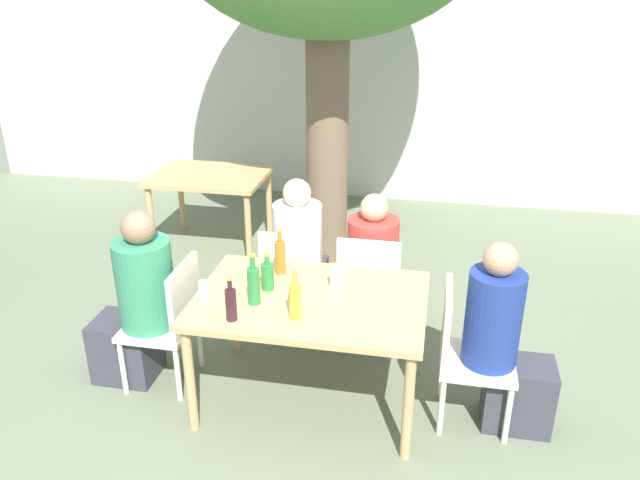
{
  "coord_description": "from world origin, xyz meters",
  "views": [
    {
      "loc": [
        0.7,
        -3.24,
        2.59
      ],
      "look_at": [
        0.0,
        0.3,
        1.0
      ],
      "focal_mm": 35.0,
      "sensor_mm": 36.0,
      "label": 1
    }
  ],
  "objects_px": {
    "patio_chair_3": "(369,284)",
    "patio_chair_0": "(171,318)",
    "person_seated_1": "(504,348)",
    "patio_chair_1": "(463,349)",
    "green_bottle_2": "(268,275)",
    "oil_cruet_4": "(295,300)",
    "dining_table_back": "(210,184)",
    "amber_bottle_1": "(280,256)",
    "person_seated_2": "(300,258)",
    "green_bottle_0": "(254,285)",
    "dining_table_front": "(311,309)",
    "drinking_glass_0": "(204,291)",
    "drinking_glass_1": "(336,278)",
    "wine_bottle_3": "(231,304)",
    "person_seated_3": "(373,268)",
    "patio_chair_2": "(294,277)",
    "person_seated_0": "(137,306)"
  },
  "relations": [
    {
      "from": "wine_bottle_3",
      "to": "drinking_glass_1",
      "type": "xyz_separation_m",
      "value": [
        0.52,
        0.5,
        -0.04
      ]
    },
    {
      "from": "green_bottle_2",
      "to": "oil_cruet_4",
      "type": "distance_m",
      "value": 0.39
    },
    {
      "from": "patio_chair_1",
      "to": "person_seated_0",
      "type": "bearing_deg",
      "value": 90.0
    },
    {
      "from": "drinking_glass_0",
      "to": "person_seated_3",
      "type": "bearing_deg",
      "value": 50.76
    },
    {
      "from": "dining_table_front",
      "to": "drinking_glass_0",
      "type": "bearing_deg",
      "value": -166.1
    },
    {
      "from": "dining_table_front",
      "to": "person_seated_0",
      "type": "bearing_deg",
      "value": -180.0
    },
    {
      "from": "person_seated_2",
      "to": "green_bottle_0",
      "type": "xyz_separation_m",
      "value": [
        -0.03,
        -1.08,
        0.33
      ]
    },
    {
      "from": "person_seated_0",
      "to": "green_bottle_2",
      "type": "xyz_separation_m",
      "value": [
        0.88,
        0.05,
        0.29
      ]
    },
    {
      "from": "patio_chair_1",
      "to": "patio_chair_2",
      "type": "bearing_deg",
      "value": 59.43
    },
    {
      "from": "drinking_glass_0",
      "to": "person_seated_1",
      "type": "bearing_deg",
      "value": 4.92
    },
    {
      "from": "person_seated_0",
      "to": "person_seated_3",
      "type": "bearing_deg",
      "value": 123.43
    },
    {
      "from": "green_bottle_2",
      "to": "drinking_glass_1",
      "type": "relative_size",
      "value": 1.92
    },
    {
      "from": "patio_chair_3",
      "to": "dining_table_front",
      "type": "bearing_deg",
      "value": 68.63
    },
    {
      "from": "dining_table_front",
      "to": "person_seated_3",
      "type": "relative_size",
      "value": 1.24
    },
    {
      "from": "person_seated_0",
      "to": "dining_table_front",
      "type": "bearing_deg",
      "value": 90.0
    },
    {
      "from": "patio_chair_1",
      "to": "person_seated_3",
      "type": "bearing_deg",
      "value": 34.47
    },
    {
      "from": "dining_table_front",
      "to": "green_bottle_0",
      "type": "height_order",
      "value": "green_bottle_0"
    },
    {
      "from": "person_seated_3",
      "to": "patio_chair_0",
      "type": "bearing_deg",
      "value": 38.08
    },
    {
      "from": "person_seated_2",
      "to": "amber_bottle_1",
      "type": "distance_m",
      "value": 0.74
    },
    {
      "from": "oil_cruet_4",
      "to": "patio_chair_3",
      "type": "bearing_deg",
      "value": 71.83
    },
    {
      "from": "patio_chair_0",
      "to": "wine_bottle_3",
      "type": "xyz_separation_m",
      "value": [
        0.55,
        -0.34,
        0.36
      ]
    },
    {
      "from": "dining_table_back",
      "to": "amber_bottle_1",
      "type": "xyz_separation_m",
      "value": [
        1.2,
        -1.9,
        0.22
      ]
    },
    {
      "from": "patio_chair_3",
      "to": "patio_chair_0",
      "type": "bearing_deg",
      "value": 30.57
    },
    {
      "from": "wine_bottle_3",
      "to": "drinking_glass_0",
      "type": "height_order",
      "value": "wine_bottle_3"
    },
    {
      "from": "person_seated_1",
      "to": "patio_chair_1",
      "type": "bearing_deg",
      "value": 90.0
    },
    {
      "from": "patio_chair_3",
      "to": "wine_bottle_3",
      "type": "relative_size",
      "value": 3.3
    },
    {
      "from": "drinking_glass_1",
      "to": "green_bottle_0",
      "type": "bearing_deg",
      "value": -146.29
    },
    {
      "from": "green_bottle_2",
      "to": "patio_chair_2",
      "type": "bearing_deg",
      "value": 89.91
    },
    {
      "from": "dining_table_back",
      "to": "amber_bottle_1",
      "type": "relative_size",
      "value": 3.47
    },
    {
      "from": "amber_bottle_1",
      "to": "drinking_glass_1",
      "type": "height_order",
      "value": "amber_bottle_1"
    },
    {
      "from": "patio_chair_3",
      "to": "person_seated_0",
      "type": "height_order",
      "value": "person_seated_0"
    },
    {
      "from": "patio_chair_0",
      "to": "person_seated_1",
      "type": "height_order",
      "value": "person_seated_1"
    },
    {
      "from": "green_bottle_2",
      "to": "patio_chair_3",
      "type": "bearing_deg",
      "value": 49.75
    },
    {
      "from": "green_bottle_0",
      "to": "patio_chair_0",
      "type": "bearing_deg",
      "value": 167.68
    },
    {
      "from": "person_seated_1",
      "to": "person_seated_2",
      "type": "bearing_deg",
      "value": 56.83
    },
    {
      "from": "green_bottle_2",
      "to": "wine_bottle_3",
      "type": "relative_size",
      "value": 0.91
    },
    {
      "from": "patio_chair_1",
      "to": "oil_cruet_4",
      "type": "bearing_deg",
      "value": 104.25
    },
    {
      "from": "patio_chair_1",
      "to": "green_bottle_0",
      "type": "distance_m",
      "value": 1.31
    },
    {
      "from": "dining_table_back",
      "to": "patio_chair_0",
      "type": "distance_m",
      "value": 2.25
    },
    {
      "from": "dining_table_front",
      "to": "patio_chair_1",
      "type": "relative_size",
      "value": 1.59
    },
    {
      "from": "patio_chair_0",
      "to": "patio_chair_2",
      "type": "relative_size",
      "value": 1.0
    },
    {
      "from": "person_seated_2",
      "to": "green_bottle_2",
      "type": "xyz_separation_m",
      "value": [
        -0.0,
        -0.89,
        0.3
      ]
    },
    {
      "from": "patio_chair_1",
      "to": "amber_bottle_1",
      "type": "distance_m",
      "value": 1.28
    },
    {
      "from": "dining_table_front",
      "to": "wine_bottle_3",
      "type": "relative_size",
      "value": 5.23
    },
    {
      "from": "patio_chair_0",
      "to": "person_seated_1",
      "type": "xyz_separation_m",
      "value": [
        2.1,
        -0.0,
        0.04
      ]
    },
    {
      "from": "person_seated_3",
      "to": "amber_bottle_1",
      "type": "relative_size",
      "value": 3.61
    },
    {
      "from": "patio_chair_1",
      "to": "patio_chair_2",
      "type": "height_order",
      "value": "same"
    },
    {
      "from": "oil_cruet_4",
      "to": "wine_bottle_3",
      "type": "bearing_deg",
      "value": -164.89
    },
    {
      "from": "patio_chair_1",
      "to": "oil_cruet_4",
      "type": "relative_size",
      "value": 2.98
    },
    {
      "from": "green_bottle_0",
      "to": "wine_bottle_3",
      "type": "bearing_deg",
      "value": -109.42
    }
  ]
}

